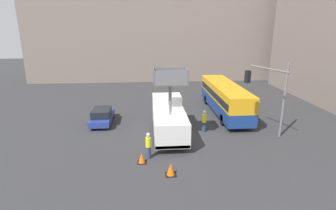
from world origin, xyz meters
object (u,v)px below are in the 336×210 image
(road_worker_near_truck, at_px, (148,146))
(traffic_cone_mid_road, at_px, (142,158))
(city_bus, at_px, (225,96))
(road_worker_directing, at_px, (204,121))
(parked_car_curbside, at_px, (102,116))
(utility_truck, at_px, (169,118))
(traffic_cone_near_truck, at_px, (171,170))
(traffic_light_pole, at_px, (272,89))

(road_worker_near_truck, xyz_separation_m, traffic_cone_mid_road, (-0.46, -0.60, -0.62))
(city_bus, height_order, road_worker_near_truck, city_bus)
(city_bus, xyz_separation_m, road_worker_directing, (-3.17, -4.96, -0.83))
(road_worker_near_truck, bearing_deg, parked_car_curbside, -98.93)
(utility_truck, distance_m, parked_car_curbside, 6.92)
(utility_truck, bearing_deg, city_bus, 41.22)
(road_worker_directing, distance_m, traffic_cone_mid_road, 7.29)
(city_bus, xyz_separation_m, traffic_cone_near_truck, (-6.64, -11.62, -1.44))
(traffic_cone_near_truck, bearing_deg, road_worker_near_truck, 120.59)
(traffic_light_pole, distance_m, traffic_cone_near_truck, 10.21)
(traffic_light_pole, xyz_separation_m, parked_car_curbside, (-13.83, 4.70, -3.39))
(traffic_light_pole, relative_size, traffic_cone_near_truck, 7.93)
(road_worker_directing, distance_m, parked_car_curbside, 9.53)
(road_worker_near_truck, height_order, traffic_cone_mid_road, road_worker_near_truck)
(traffic_light_pole, xyz_separation_m, road_worker_near_truck, (-9.53, -2.52, -3.18))
(road_worker_directing, bearing_deg, road_worker_near_truck, -135.26)
(city_bus, distance_m, road_worker_near_truck, 12.33)
(road_worker_near_truck, distance_m, road_worker_directing, 6.51)
(city_bus, height_order, traffic_light_pole, traffic_light_pole)
(utility_truck, relative_size, road_worker_directing, 3.60)
(city_bus, xyz_separation_m, traffic_light_pole, (1.56, -6.85, 2.32))
(traffic_cone_mid_road, bearing_deg, parked_car_curbside, 116.16)
(road_worker_directing, bearing_deg, traffic_cone_mid_road, -134.21)
(utility_truck, relative_size, road_worker_near_truck, 3.71)
(road_worker_directing, relative_size, traffic_cone_near_truck, 2.54)
(utility_truck, height_order, road_worker_directing, utility_truck)
(traffic_cone_near_truck, bearing_deg, city_bus, 60.27)
(traffic_light_pole, relative_size, parked_car_curbside, 1.39)
(city_bus, bearing_deg, utility_truck, 129.58)
(traffic_cone_near_truck, bearing_deg, utility_truck, 86.56)
(traffic_light_pole, bearing_deg, road_worker_directing, 158.32)
(road_worker_near_truck, height_order, parked_car_curbside, road_worker_near_truck)
(city_bus, bearing_deg, parked_car_curbside, 98.28)
(utility_truck, bearing_deg, traffic_light_pole, -9.81)
(road_worker_near_truck, relative_size, traffic_cone_near_truck, 2.46)
(traffic_cone_mid_road, relative_size, parked_car_curbside, 0.16)
(city_bus, relative_size, road_worker_near_truck, 6.00)
(traffic_cone_mid_road, bearing_deg, traffic_light_pole, 17.35)
(city_bus, relative_size, traffic_light_pole, 1.87)
(city_bus, distance_m, traffic_cone_mid_road, 13.14)
(utility_truck, height_order, traffic_cone_near_truck, utility_truck)
(utility_truck, height_order, city_bus, utility_truck)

